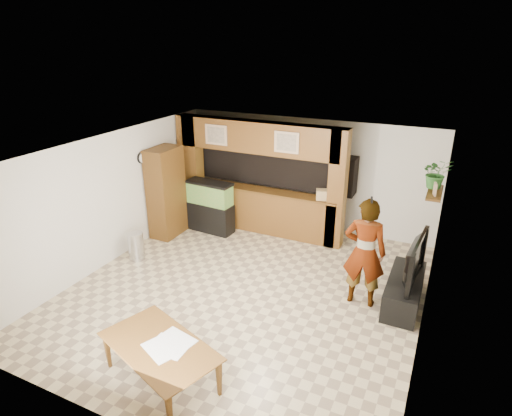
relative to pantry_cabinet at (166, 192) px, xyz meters
The scene contains 22 objects.
floor 3.20m from the pantry_cabinet, 27.18° to the right, with size 6.50×6.50×0.00m, color #CBB98D.
ceiling 3.42m from the pantry_cabinet, 27.18° to the right, with size 6.50×6.50×0.00m, color white.
wall_back 3.29m from the pantry_cabinet, 34.61° to the left, with size 6.00×6.00×0.00m, color silver.
wall_left 1.44m from the pantry_cabinet, 102.21° to the right, with size 6.50×6.50×0.00m, color silver.
wall_right 5.87m from the pantry_cabinet, 13.67° to the right, with size 6.50×6.50×0.00m, color silver.
partition 2.17m from the pantry_cabinet, 35.52° to the left, with size 4.20×0.99×2.60m.
wall_clock 0.99m from the pantry_cabinet, 124.49° to the right, with size 0.05×0.25×0.25m.
wall_shelf 5.62m from the pantry_cabinet, ahead, with size 0.25×0.90×0.04m, color brown.
pantry_cabinet is the anchor object (origin of this frame).
trash_can 1.50m from the pantry_cabinet, 84.51° to the right, with size 0.32×0.32×0.59m, color #B2B2B7.
aquarium 1.07m from the pantry_cabinet, 35.07° to the left, with size 1.10×0.41×1.22m.
tv_stand 5.44m from the pantry_cabinet, ahead, with size 0.55×1.49×0.50m, color black.
television 5.38m from the pantry_cabinet, ahead, with size 1.31×0.17×0.76m, color black.
photo_frame 5.62m from the pantry_cabinet, ahead, with size 0.03×0.17×0.22m, color tan.
potted_plant 5.66m from the pantry_cabinet, ahead, with size 0.51×0.44×0.56m, color #2F6C2B.
person 4.74m from the pantry_cabinet, 10.45° to the right, with size 0.70×0.46×1.93m, color #A08257.
microphone 4.91m from the pantry_cabinet, 12.21° to the right, with size 0.03×0.03×0.15m, color black.
dining_table 4.75m from the pantry_cabinet, 55.54° to the right, with size 1.65×0.92×0.58m, color brown.
newspaper_a 4.76m from the pantry_cabinet, 54.76° to the right, with size 0.50×0.36×0.01m, color silver.
newspaper_b 4.74m from the pantry_cabinet, 53.68° to the right, with size 0.51×0.37×0.01m, color silver.
newspaper_c 4.64m from the pantry_cabinet, 52.60° to the right, with size 0.50×0.36×0.01m, color silver.
counter_box 3.53m from the pantry_cabinet, 17.55° to the left, with size 0.32×0.21×0.21m, color tan.
Camera 1 is at (3.02, -5.97, 4.34)m, focal length 30.00 mm.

